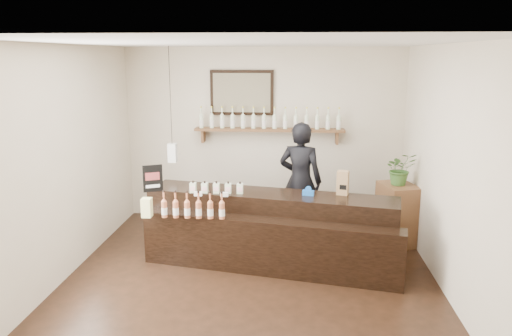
% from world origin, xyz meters
% --- Properties ---
extents(ground, '(5.00, 5.00, 0.00)m').
position_xyz_m(ground, '(0.00, 0.00, 0.00)').
color(ground, black).
rests_on(ground, ground).
extents(room_shell, '(5.00, 5.00, 5.00)m').
position_xyz_m(room_shell, '(0.00, 0.00, 1.70)').
color(room_shell, beige).
rests_on(room_shell, ground).
extents(back_wall_decor, '(2.66, 0.96, 1.69)m').
position_xyz_m(back_wall_decor, '(-0.14, 2.37, 1.75)').
color(back_wall_decor, brown).
rests_on(back_wall_decor, ground).
extents(counter, '(3.33, 1.50, 1.07)m').
position_xyz_m(counter, '(0.20, 0.58, 0.43)').
color(counter, black).
rests_on(counter, ground).
extents(promo_sign, '(0.24, 0.13, 0.36)m').
position_xyz_m(promo_sign, '(-1.33, 0.65, 1.09)').
color(promo_sign, black).
rests_on(promo_sign, counter).
extents(paper_bag, '(0.17, 0.14, 0.31)m').
position_xyz_m(paper_bag, '(1.13, 0.69, 1.07)').
color(paper_bag, '#A17F4E').
rests_on(paper_bag, counter).
extents(tape_dispenser, '(0.15, 0.09, 0.12)m').
position_xyz_m(tape_dispenser, '(0.70, 0.62, 0.96)').
color(tape_dispenser, blue).
rests_on(tape_dispenser, counter).
extents(side_cabinet, '(0.59, 0.70, 0.88)m').
position_xyz_m(side_cabinet, '(2.00, 1.42, 0.44)').
color(side_cabinet, brown).
rests_on(side_cabinet, ground).
extents(potted_plant, '(0.48, 0.43, 0.47)m').
position_xyz_m(potted_plant, '(2.00, 1.42, 1.11)').
color(potted_plant, '#386127').
rests_on(potted_plant, side_cabinet).
extents(shopkeeper, '(0.81, 0.63, 1.97)m').
position_xyz_m(shopkeeper, '(0.60, 1.55, 0.98)').
color(shopkeeper, black).
rests_on(shopkeeper, ground).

